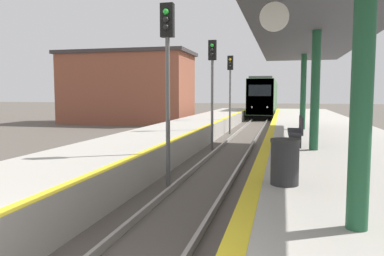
# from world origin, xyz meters

# --- Properties ---
(train) EXTENTS (2.62, 22.26, 4.30)m
(train) POSITION_xyz_m (0.00, 44.02, 2.19)
(train) COLOR black
(train) RESTS_ON ground
(signal_near) EXTENTS (0.36, 0.31, 5.04)m
(signal_near) POSITION_xyz_m (-0.95, 6.92, 3.49)
(signal_near) COLOR #595959
(signal_near) RESTS_ON ground
(signal_mid) EXTENTS (0.36, 0.31, 5.04)m
(signal_mid) POSITION_xyz_m (-1.03, 14.06, 3.49)
(signal_mid) COLOR #595959
(signal_mid) RESTS_ON ground
(signal_far) EXTENTS (0.36, 0.31, 5.04)m
(signal_far) POSITION_xyz_m (-1.19, 21.20, 3.49)
(signal_far) COLOR #595959
(signal_far) RESTS_ON ground
(station_canopy) EXTENTS (3.69, 20.02, 3.67)m
(station_canopy) POSITION_xyz_m (3.05, 8.53, 4.44)
(station_canopy) COLOR #1E5133
(station_canopy) RESTS_ON platform_right
(trash_bin) EXTENTS (0.53, 0.53, 0.84)m
(trash_bin) POSITION_xyz_m (2.19, 3.96, 1.37)
(trash_bin) COLOR #262628
(trash_bin) RESTS_ON platform_right
(bench) EXTENTS (0.44, 1.78, 0.92)m
(bench) POSITION_xyz_m (2.60, 9.49, 1.44)
(bench) COLOR #28282D
(bench) RESTS_ON platform_right
(station_building) EXTENTS (11.57, 5.74, 6.28)m
(station_building) POSITION_xyz_m (-11.30, 28.10, 3.15)
(station_building) COLOR brown
(station_building) RESTS_ON ground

